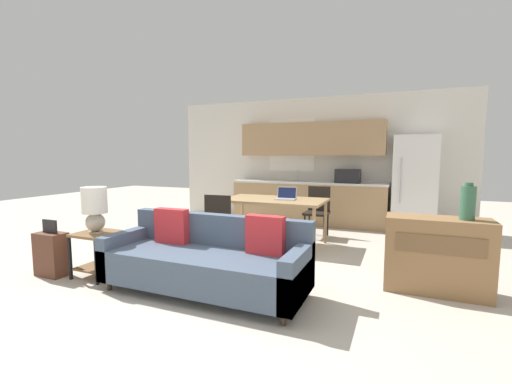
{
  "coord_description": "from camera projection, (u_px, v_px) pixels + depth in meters",
  "views": [
    {
      "loc": [
        1.81,
        -2.82,
        1.45
      ],
      "look_at": [
        -0.02,
        1.5,
        0.95
      ],
      "focal_mm": 24.0,
      "sensor_mm": 36.0,
      "label": 1
    }
  ],
  "objects": [
    {
      "name": "ground_plane",
      "position": [
        199.0,
        301.0,
        3.44
      ],
      "size": [
        20.0,
        20.0,
        0.0
      ],
      "primitive_type": "plane",
      "color": "beige"
    },
    {
      "name": "wall_back",
      "position": [
        312.0,
        160.0,
        7.53
      ],
      "size": [
        6.4,
        0.07,
        2.7
      ],
      "color": "silver",
      "rests_on": "ground_plane"
    },
    {
      "name": "kitchen_counter",
      "position": [
        309.0,
        184.0,
        7.3
      ],
      "size": [
        3.25,
        0.65,
        2.15
      ],
      "color": "tan",
      "rests_on": "ground_plane"
    },
    {
      "name": "refrigerator",
      "position": [
        414.0,
        184.0,
        6.4
      ],
      "size": [
        0.76,
        0.76,
        1.82
      ],
      "color": "white",
      "rests_on": "ground_plane"
    },
    {
      "name": "dining_table",
      "position": [
        274.0,
        203.0,
        5.53
      ],
      "size": [
        1.63,
        0.94,
        0.75
      ],
      "color": "tan",
      "rests_on": "ground_plane"
    },
    {
      "name": "couch",
      "position": [
        207.0,
        261.0,
        3.66
      ],
      "size": [
        2.19,
        0.8,
        0.84
      ],
      "color": "#3D2D1E",
      "rests_on": "ground_plane"
    },
    {
      "name": "side_table",
      "position": [
        97.0,
        247.0,
        4.1
      ],
      "size": [
        0.46,
        0.46,
        0.54
      ],
      "color": "brown",
      "rests_on": "ground_plane"
    },
    {
      "name": "table_lamp",
      "position": [
        95.0,
        207.0,
        4.02
      ],
      "size": [
        0.29,
        0.29,
        0.55
      ],
      "color": "#B2A893",
      "rests_on": "side_table"
    },
    {
      "name": "credenza",
      "position": [
        437.0,
        255.0,
        3.62
      ],
      "size": [
        1.02,
        0.43,
        0.8
      ],
      "color": "olive",
      "rests_on": "ground_plane"
    },
    {
      "name": "vase",
      "position": [
        468.0,
        203.0,
        3.45
      ],
      "size": [
        0.14,
        0.14,
        0.38
      ],
      "color": "#336047",
      "rests_on": "credenza"
    },
    {
      "name": "dining_chair_near_left",
      "position": [
        221.0,
        221.0,
        4.99
      ],
      "size": [
        0.46,
        0.46,
        0.89
      ],
      "rotation": [
        0.0,
        0.0,
        3.23
      ],
      "color": "black",
      "rests_on": "ground_plane"
    },
    {
      "name": "dining_chair_far_right",
      "position": [
        317.0,
        209.0,
        6.14
      ],
      "size": [
        0.43,
        0.43,
        0.89
      ],
      "rotation": [
        0.0,
        0.0,
        0.01
      ],
      "color": "black",
      "rests_on": "ground_plane"
    },
    {
      "name": "laptop",
      "position": [
        286.0,
        196.0,
        5.48
      ],
      "size": [
        0.34,
        0.28,
        0.2
      ],
      "rotation": [
        0.0,
        0.0,
        0.09
      ],
      "color": "#B7BABC",
      "rests_on": "dining_table"
    },
    {
      "name": "suitcase",
      "position": [
        52.0,
        254.0,
        4.14
      ],
      "size": [
        0.38,
        0.22,
        0.69
      ],
      "color": "brown",
      "rests_on": "ground_plane"
    }
  ]
}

